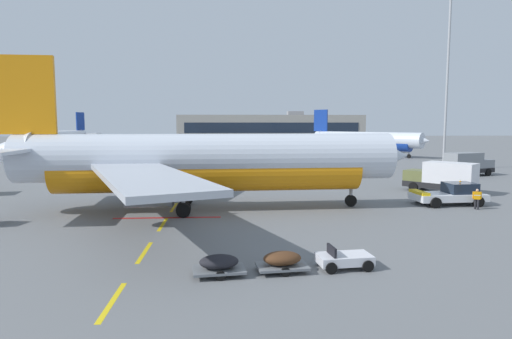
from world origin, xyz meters
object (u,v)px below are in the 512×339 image
(airliner_mid_left, at_px, (56,138))
(catering_truck, at_px, (443,177))
(pushback_tug, at_px, (450,194))
(ground_crew_worker, at_px, (477,198))
(apron_light_mast_far, at_px, (448,60))
(airliner_foreground, at_px, (202,162))
(airliner_far_center, at_px, (363,140))
(baggage_train, at_px, (283,261))
(fuel_service_truck, at_px, (468,164))

(airliner_mid_left, xyz_separation_m, catering_truck, (66.84, -74.14, -1.68))
(pushback_tug, height_order, catering_truck, catering_truck)
(catering_truck, bearing_deg, ground_crew_worker, -99.26)
(ground_crew_worker, xyz_separation_m, apron_light_mast_far, (12.76, 30.86, 15.54))
(airliner_foreground, distance_m, airliner_far_center, 66.90)
(airliner_mid_left, xyz_separation_m, baggage_train, (47.68, -96.83, -2.80))
(catering_truck, xyz_separation_m, baggage_train, (-19.16, -22.69, -1.12))
(fuel_service_truck, bearing_deg, baggage_train, -129.01)
(fuel_service_truck, distance_m, baggage_train, 47.15)
(baggage_train, distance_m, ground_crew_worker, 22.64)
(airliner_foreground, height_order, apron_light_mast_far, apron_light_mast_far)
(ground_crew_worker, bearing_deg, airliner_far_center, 81.27)
(baggage_train, bearing_deg, airliner_mid_left, 116.21)
(airliner_foreground, xyz_separation_m, fuel_service_truck, (34.35, 21.22, -2.30))
(airliner_far_center, xyz_separation_m, catering_truck, (-7.85, -51.64, -1.70))
(pushback_tug, height_order, baggage_train, pushback_tug)
(airliner_foreground, distance_m, airliner_mid_left, 92.07)
(baggage_train, bearing_deg, ground_crew_worker, 38.35)
(pushback_tug, height_order, airliner_far_center, airliner_far_center)
(catering_truck, bearing_deg, baggage_train, -130.18)
(airliner_mid_left, xyz_separation_m, ground_crew_worker, (65.43, -82.78, -2.35))
(pushback_tug, distance_m, airliner_far_center, 58.95)
(fuel_service_truck, distance_m, ground_crew_worker, 25.54)
(pushback_tug, relative_size, airliner_far_center, 0.24)
(fuel_service_truck, bearing_deg, apron_light_mast_far, 84.19)
(airliner_far_center, height_order, ground_crew_worker, airliner_far_center)
(baggage_train, relative_size, apron_light_mast_far, 0.33)
(ground_crew_worker, bearing_deg, fuel_service_truck, 62.17)
(pushback_tug, distance_m, baggage_train, 23.38)
(airliner_foreground, relative_size, fuel_service_truck, 4.70)
(airliner_foreground, bearing_deg, airliner_mid_left, 117.84)
(airliner_foreground, relative_size, pushback_tug, 5.65)
(airliner_mid_left, bearing_deg, baggage_train, -63.79)
(baggage_train, xyz_separation_m, apron_light_mast_far, (30.52, 44.91, 15.98))
(airliner_foreground, distance_m, apron_light_mast_far, 47.61)
(catering_truck, relative_size, baggage_train, 0.78)
(airliner_mid_left, height_order, baggage_train, airliner_mid_left)
(catering_truck, xyz_separation_m, apron_light_mast_far, (11.35, 22.22, 14.86))
(airliner_mid_left, bearing_deg, pushback_tug, -51.34)
(pushback_tug, relative_size, airliner_mid_left, 0.21)
(airliner_mid_left, relative_size, fuel_service_truck, 3.91)
(airliner_far_center, xyz_separation_m, baggage_train, (-27.01, -74.33, -2.82))
(apron_light_mast_far, bearing_deg, pushback_tug, -115.78)
(baggage_train, distance_m, apron_light_mast_far, 56.60)
(ground_crew_worker, height_order, apron_light_mast_far, apron_light_mast_far)
(airliner_far_center, bearing_deg, catering_truck, -98.64)
(apron_light_mast_far, bearing_deg, airliner_foreground, -140.04)
(catering_truck, height_order, apron_light_mast_far, apron_light_mast_far)
(pushback_tug, distance_m, ground_crew_worker, 2.51)
(baggage_train, height_order, apron_light_mast_far, apron_light_mast_far)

